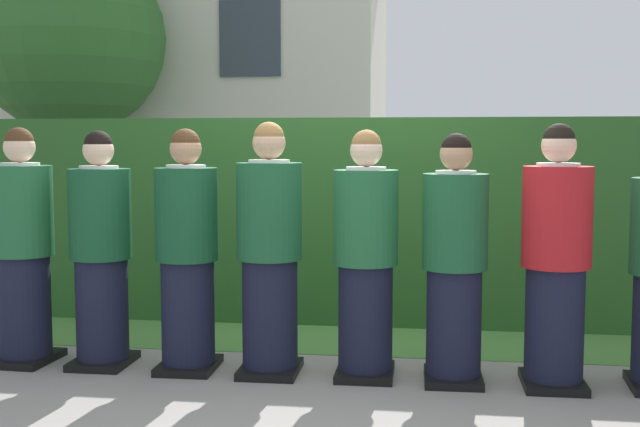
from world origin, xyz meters
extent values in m
plane|color=gray|center=(0.00, 0.00, 0.00)|extent=(60.00, 60.00, 0.00)
cylinder|color=black|center=(-2.04, 0.03, 0.37)|extent=(0.35, 0.35, 0.74)
cube|color=black|center=(-2.04, 0.03, 0.03)|extent=(0.40, 0.48, 0.05)
cylinder|color=#1E5B33|center=(-2.04, 0.03, 1.04)|extent=(0.42, 0.42, 0.61)
cylinder|color=white|center=(-2.04, 0.03, 1.35)|extent=(0.26, 0.26, 0.03)
cube|color=navy|center=(-2.03, 0.23, 1.16)|extent=(0.04, 0.01, 0.27)
sphere|color=beige|center=(-2.04, 0.03, 1.47)|extent=(0.21, 0.21, 0.21)
sphere|color=#472D19|center=(-2.04, 0.03, 1.51)|extent=(0.19, 0.19, 0.19)
cube|color=white|center=(-2.03, 0.30, 0.95)|extent=(0.15, 0.02, 0.20)
cylinder|color=black|center=(-1.49, 0.03, 0.36)|extent=(0.35, 0.35, 0.73)
cube|color=black|center=(-1.49, 0.03, 0.03)|extent=(0.37, 0.45, 0.05)
cylinder|color=#144728|center=(-1.49, 0.03, 1.03)|extent=(0.41, 0.41, 0.60)
cylinder|color=white|center=(-1.49, 0.03, 1.33)|extent=(0.25, 0.25, 0.03)
cube|color=#236038|center=(-1.49, 0.23, 1.15)|extent=(0.04, 0.01, 0.26)
sphere|color=beige|center=(-1.49, 0.03, 1.45)|extent=(0.21, 0.21, 0.21)
sphere|color=black|center=(-1.49, 0.03, 1.49)|extent=(0.19, 0.19, 0.19)
cylinder|color=black|center=(-0.88, 0.01, 0.37)|extent=(0.35, 0.35, 0.73)
cube|color=black|center=(-0.88, 0.01, 0.03)|extent=(0.38, 0.46, 0.05)
cylinder|color=#144728|center=(-0.88, 0.01, 1.03)|extent=(0.41, 0.41, 0.60)
cylinder|color=white|center=(-0.88, 0.01, 1.34)|extent=(0.26, 0.26, 0.03)
cube|color=gold|center=(-0.89, 0.20, 1.16)|extent=(0.04, 0.01, 0.27)
sphere|color=tan|center=(-0.88, 0.01, 1.46)|extent=(0.21, 0.21, 0.21)
sphere|color=#472D19|center=(-0.88, 0.01, 1.50)|extent=(0.19, 0.19, 0.19)
cylinder|color=black|center=(-0.33, 0.00, 0.38)|extent=(0.36, 0.36, 0.75)
cube|color=black|center=(-0.33, 0.00, 0.03)|extent=(0.38, 0.47, 0.05)
cylinder|color=#19512D|center=(-0.33, 0.00, 1.06)|extent=(0.42, 0.42, 0.62)
cylinder|color=white|center=(-0.33, 0.00, 1.38)|extent=(0.26, 0.26, 0.03)
cube|color=#236038|center=(-0.33, 0.20, 1.19)|extent=(0.04, 0.01, 0.27)
sphere|color=tan|center=(-0.33, 0.00, 1.50)|extent=(0.21, 0.21, 0.21)
sphere|color=olive|center=(-0.33, 0.00, 1.54)|extent=(0.20, 0.20, 0.20)
cube|color=white|center=(-0.33, 0.27, 0.97)|extent=(0.15, 0.01, 0.20)
cylinder|color=black|center=(0.29, 0.01, 0.36)|extent=(0.35, 0.35, 0.73)
cube|color=black|center=(0.29, 0.01, 0.03)|extent=(0.37, 0.46, 0.05)
cylinder|color=#1E5B33|center=(0.29, 0.01, 1.03)|extent=(0.41, 0.41, 0.60)
cylinder|color=white|center=(0.29, 0.01, 1.33)|extent=(0.25, 0.25, 0.03)
cube|color=#236038|center=(0.29, 0.21, 1.15)|extent=(0.04, 0.01, 0.26)
sphere|color=beige|center=(0.29, 0.01, 1.45)|extent=(0.21, 0.21, 0.21)
sphere|color=olive|center=(0.29, 0.01, 1.49)|extent=(0.19, 0.19, 0.19)
cylinder|color=black|center=(0.85, -0.03, 0.36)|extent=(0.34, 0.34, 0.72)
cube|color=black|center=(0.85, -0.03, 0.03)|extent=(0.37, 0.45, 0.05)
cylinder|color=#19512D|center=(0.85, -0.03, 1.01)|extent=(0.41, 0.41, 0.59)
cylinder|color=white|center=(0.85, -0.03, 1.31)|extent=(0.25, 0.25, 0.03)
cube|color=#236038|center=(0.85, 0.17, 1.13)|extent=(0.04, 0.01, 0.26)
sphere|color=tan|center=(0.85, -0.03, 1.43)|extent=(0.20, 0.20, 0.20)
sphere|color=black|center=(0.85, -0.03, 1.47)|extent=(0.19, 0.19, 0.19)
cylinder|color=black|center=(1.46, -0.04, 0.37)|extent=(0.36, 0.36, 0.74)
cube|color=black|center=(1.46, -0.04, 0.03)|extent=(0.38, 0.47, 0.05)
cylinder|color=#AD191E|center=(1.46, -0.04, 1.05)|extent=(0.42, 0.42, 0.61)
cylinder|color=white|center=(1.46, -0.04, 1.36)|extent=(0.26, 0.26, 0.03)
cube|color=navy|center=(1.46, 0.16, 1.17)|extent=(0.04, 0.01, 0.27)
sphere|color=beige|center=(1.46, -0.04, 1.48)|extent=(0.21, 0.21, 0.21)
sphere|color=black|center=(1.46, -0.04, 1.52)|extent=(0.19, 0.19, 0.19)
cube|color=white|center=(1.46, 0.23, 0.96)|extent=(0.15, 0.01, 0.20)
cube|color=#285623|center=(0.00, 1.73, 0.85)|extent=(10.82, 0.70, 1.70)
cube|color=beige|center=(-3.36, 8.44, 2.42)|extent=(6.35, 3.76, 4.83)
cube|color=#2D3842|center=(-4.79, 6.54, 3.00)|extent=(0.90, 0.04, 1.10)
cube|color=#2D3842|center=(-1.93, 6.54, 3.00)|extent=(0.90, 0.04, 1.10)
cylinder|color=brown|center=(-4.36, 5.81, 0.84)|extent=(0.24, 0.24, 1.68)
sphere|color=#2D6028|center=(-4.36, 5.81, 2.94)|extent=(2.69, 2.69, 2.69)
cube|color=#477A38|center=(0.00, 0.93, 0.00)|extent=(10.82, 0.90, 0.01)
camera|label=1|loc=(0.71, -5.10, 1.51)|focal=45.59mm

